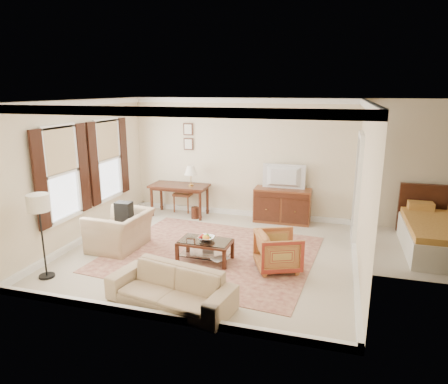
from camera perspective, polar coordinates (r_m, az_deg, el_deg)
The scene contains 20 objects.
room_shell at distance 7.31m, azimuth -2.19°, elevation 9.61°, with size 5.51×5.01×2.91m.
window_front at distance 8.12m, azimuth -22.19°, elevation 2.46°, with size 0.12×1.56×1.80m, color #CCB284, non-canonical shape.
window_rear at distance 9.40m, azimuth -16.23°, elevation 4.47°, with size 0.12×1.56×1.80m, color #CCB284, non-canonical shape.
doorway at distance 8.67m, azimuth 18.46°, elevation 0.28°, with size 0.10×1.12×2.25m, color white, non-canonical shape.
rug at distance 7.82m, azimuth -1.83°, elevation -8.77°, with size 3.82×3.28×0.01m, color maroon.
writing_desk at distance 10.01m, azimuth -6.38°, elevation 0.42°, with size 1.43×0.72×0.78m.
desk_chair at distance 10.37m, azimuth -5.81°, elevation 0.09°, with size 0.45×0.45×1.05m, color brown, non-canonical shape.
desk_lamp at distance 9.81m, azimuth -4.75°, elevation 2.34°, with size 0.32×0.32×0.50m, color silver, non-canonical shape.
framed_prints at distance 10.14m, azimuth -5.12°, elevation 7.91°, with size 0.25×0.04×0.68m, color #421E12, non-canonical shape.
sideboard at distance 9.60m, azimuth 8.33°, elevation -1.91°, with size 1.33×0.51×0.82m, color brown.
tv at distance 9.37m, azimuth 8.51°, elevation 3.24°, with size 0.95×0.55×0.12m, color black.
coffee_table at distance 7.41m, azimuth -2.71°, elevation -7.61°, with size 0.98×0.59×0.41m.
fruit_bowl at distance 7.34m, azimuth -2.55°, elevation -6.53°, with size 0.42×0.42×0.10m, color silver.
book_a at distance 7.53m, azimuth -3.13°, elevation -8.44°, with size 0.28×0.04×0.38m, color brown.
book_b at distance 7.29m, azimuth -1.07°, elevation -9.23°, with size 0.28×0.03×0.38m, color brown.
striped_armchair at distance 7.11m, azimuth 7.74°, elevation -8.11°, with size 0.73×0.69×0.75m, color maroon.
club_armchair at distance 8.18m, azimuth -14.66°, elevation -4.46°, with size 1.15×0.75×1.00m, color tan.
backpack at distance 8.18m, azimuth -14.11°, elevation -2.58°, with size 0.32×0.22×0.40m, color black.
sofa at distance 6.00m, azimuth -7.66°, elevation -12.61°, with size 1.89×0.55×0.74m, color tan.
floor_lamp at distance 7.14m, azimuth -24.93°, elevation -2.22°, with size 0.36×0.36×1.45m.
Camera 1 is at (2.28, -6.92, 3.09)m, focal length 32.00 mm.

